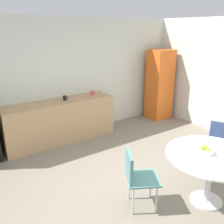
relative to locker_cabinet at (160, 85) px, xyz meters
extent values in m
plane|color=gray|center=(-2.55, -2.55, -0.92)|extent=(6.00, 6.00, 0.00)
cube|color=silver|center=(-2.55, 0.45, 0.38)|extent=(6.00, 0.10, 2.60)
cube|color=tan|center=(-2.84, 0.10, -0.47)|extent=(2.39, 0.60, 0.90)
cube|color=orange|center=(0.00, 0.00, 0.00)|extent=(0.60, 0.50, 1.84)
cylinder|color=silver|center=(-1.97, -2.98, -0.90)|extent=(0.44, 0.44, 0.03)
cylinder|color=silver|center=(-1.97, -2.98, -0.53)|extent=(0.08, 0.08, 0.72)
cylinder|color=white|center=(-1.97, -2.98, -0.18)|extent=(1.23, 1.23, 0.03)
cylinder|color=silver|center=(-2.57, -2.47, -0.71)|extent=(0.02, 0.02, 0.42)
cylinder|color=silver|center=(-2.72, -2.74, -0.71)|extent=(0.02, 0.02, 0.42)
cylinder|color=silver|center=(-2.85, -2.31, -0.71)|extent=(0.02, 0.02, 0.42)
cylinder|color=silver|center=(-3.00, -2.59, -0.71)|extent=(0.02, 0.02, 0.42)
cube|color=teal|center=(-2.78, -2.53, -0.48)|extent=(0.57, 0.57, 0.03)
cube|color=teal|center=(-2.95, -2.44, -0.28)|extent=(0.22, 0.35, 0.38)
cylinder|color=silver|center=(-1.34, -2.49, -0.71)|extent=(0.02, 0.02, 0.42)
cylinder|color=silver|center=(-1.06, -2.35, -0.71)|extent=(0.02, 0.02, 0.42)
cube|color=#384772|center=(-1.13, -2.56, -0.48)|extent=(0.56, 0.56, 0.03)
cube|color=#384772|center=(-0.96, -2.48, -0.28)|extent=(0.20, 0.36, 0.38)
cylinder|color=silver|center=(-2.03, -2.90, -0.13)|extent=(0.24, 0.24, 0.07)
sphere|color=#66B233|center=(-2.08, -2.89, -0.09)|extent=(0.07, 0.07, 0.07)
sphere|color=yellow|center=(-2.03, -2.90, -0.09)|extent=(0.07, 0.07, 0.07)
sphere|color=yellow|center=(-2.03, -2.95, -0.09)|extent=(0.07, 0.07, 0.07)
sphere|color=yellow|center=(-2.03, -2.90, -0.09)|extent=(0.07, 0.07, 0.07)
sphere|color=yellow|center=(-2.03, -2.89, -0.07)|extent=(0.07, 0.07, 0.07)
cylinder|color=black|center=(-2.70, 0.10, 0.03)|extent=(0.08, 0.08, 0.09)
torus|color=black|center=(-2.65, 0.10, 0.03)|extent=(0.06, 0.01, 0.06)
cylinder|color=#D84C4C|center=(-2.01, 0.15, 0.03)|extent=(0.08, 0.08, 0.09)
torus|color=#D84C4C|center=(-1.95, 0.15, 0.03)|extent=(0.06, 0.01, 0.06)
camera|label=1|loc=(-4.74, -4.65, 1.44)|focal=39.71mm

